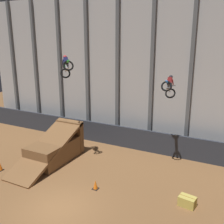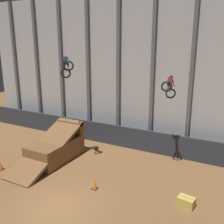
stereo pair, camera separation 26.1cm
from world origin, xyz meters
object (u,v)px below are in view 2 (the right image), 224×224
(rider_bike_right_air, at_px, (169,87))
(hay_bale_trackside, at_px, (186,202))
(traffic_cone_arena_edge, at_px, (95,185))
(rider_bike_left_air, at_px, (67,66))
(traffic_cone_near_ramp, at_px, (1,166))
(dirt_ramp, at_px, (56,148))

(rider_bike_right_air, distance_m, hay_bale_trackside, 7.42)
(traffic_cone_arena_edge, bearing_deg, rider_bike_left_air, 145.43)
(rider_bike_right_air, height_order, traffic_cone_arena_edge, rider_bike_right_air)
(traffic_cone_near_ramp, xyz_separation_m, traffic_cone_arena_edge, (7.18, 0.96, 0.00))
(rider_bike_right_air, relative_size, hay_bale_trackside, 1.72)
(dirt_ramp, xyz_separation_m, traffic_cone_arena_edge, (4.83, -2.31, -0.62))
(dirt_ramp, relative_size, hay_bale_trackside, 6.47)
(dirt_ramp, xyz_separation_m, hay_bale_trackside, (10.20, -1.49, -0.62))
(rider_bike_left_air, bearing_deg, hay_bale_trackside, -57.57)
(dirt_ramp, relative_size, traffic_cone_arena_edge, 10.96)
(dirt_ramp, height_order, rider_bike_left_air, rider_bike_left_air)
(dirt_ramp, bearing_deg, hay_bale_trackside, -8.31)
(rider_bike_left_air, xyz_separation_m, rider_bike_right_air, (6.56, 2.56, -1.28))
(dirt_ramp, relative_size, rider_bike_left_air, 3.69)
(rider_bike_left_air, bearing_deg, rider_bike_right_air, -25.51)
(traffic_cone_near_ramp, xyz_separation_m, hay_bale_trackside, (12.54, 1.77, -0.00))
(dirt_ramp, xyz_separation_m, rider_bike_left_air, (1.14, 0.24, 6.19))
(rider_bike_right_air, bearing_deg, hay_bale_trackside, -61.39)
(dirt_ramp, height_order, hay_bale_trackside, dirt_ramp)
(rider_bike_left_air, bearing_deg, dirt_ramp, 144.89)
(rider_bike_right_air, bearing_deg, dirt_ramp, -161.70)
(traffic_cone_near_ramp, bearing_deg, rider_bike_left_air, 45.13)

